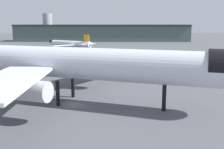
# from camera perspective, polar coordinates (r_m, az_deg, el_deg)

# --- Properties ---
(ground) EXTENTS (900.00, 900.00, 0.00)m
(ground) POSITION_cam_1_polar(r_m,az_deg,el_deg) (61.21, -8.26, -6.39)
(ground) COLOR #4C4F54
(airliner_near_gate) EXTENTS (68.51, 60.89, 20.52)m
(airliner_near_gate) POSITION_cam_1_polar(r_m,az_deg,el_deg) (61.07, -7.76, 2.29)
(airliner_near_gate) COLOR silver
(airliner_near_gate) RESTS_ON ground
(airliner_far_taxiway) EXTENTS (33.73, 30.16, 11.04)m
(airliner_far_taxiway) POSITION_cam_1_polar(r_m,az_deg,el_deg) (178.16, -8.91, 6.50)
(airliner_far_taxiway) COLOR silver
(airliner_far_taxiway) RESTS_ON ground
(terminal_building) EXTENTS (175.99, 33.56, 27.92)m
(terminal_building) POSITION_cam_1_polar(r_m,az_deg,el_deg) (277.74, -2.48, 8.91)
(terminal_building) COLOR #475651
(terminal_building) RESTS_ON ground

